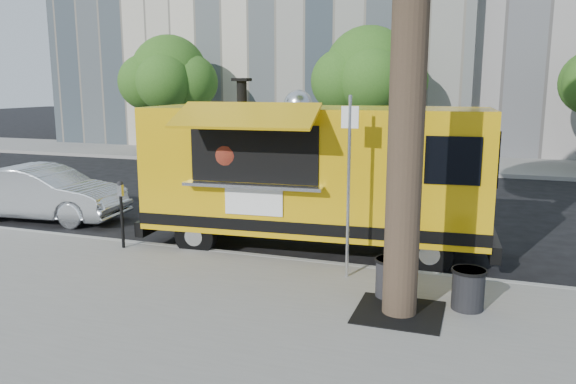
# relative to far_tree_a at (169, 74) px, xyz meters

# --- Properties ---
(ground) EXTENTS (120.00, 120.00, 0.00)m
(ground) POSITION_rel_far_tree_a_xyz_m (10.00, -12.30, -3.78)
(ground) COLOR black
(ground) RESTS_ON ground
(sidewalk) EXTENTS (60.00, 6.00, 0.15)m
(sidewalk) POSITION_rel_far_tree_a_xyz_m (10.00, -16.30, -3.70)
(sidewalk) COLOR gray
(sidewalk) RESTS_ON ground
(curb) EXTENTS (60.00, 0.14, 0.16)m
(curb) POSITION_rel_far_tree_a_xyz_m (10.00, -13.23, -3.70)
(curb) COLOR #999993
(curb) RESTS_ON ground
(far_sidewalk) EXTENTS (60.00, 5.00, 0.15)m
(far_sidewalk) POSITION_rel_far_tree_a_xyz_m (10.00, 1.20, -3.70)
(far_sidewalk) COLOR gray
(far_sidewalk) RESTS_ON ground
(tree_well) EXTENTS (1.20, 1.20, 0.02)m
(tree_well) POSITION_rel_far_tree_a_xyz_m (12.60, -15.10, -3.62)
(tree_well) COLOR black
(tree_well) RESTS_ON sidewalk
(far_tree_a) EXTENTS (3.42, 3.42, 5.36)m
(far_tree_a) POSITION_rel_far_tree_a_xyz_m (0.00, 0.00, 0.00)
(far_tree_a) COLOR #33261C
(far_tree_a) RESTS_ON far_sidewalk
(far_tree_b) EXTENTS (3.60, 3.60, 5.50)m
(far_tree_b) POSITION_rel_far_tree_a_xyz_m (9.00, 0.40, 0.06)
(far_tree_b) COLOR #33261C
(far_tree_b) RESTS_ON far_sidewalk
(sign_post) EXTENTS (0.28, 0.06, 3.00)m
(sign_post) POSITION_rel_far_tree_a_xyz_m (11.55, -13.85, -1.93)
(sign_post) COLOR silver
(sign_post) RESTS_ON sidewalk
(parking_meter) EXTENTS (0.11, 0.11, 1.33)m
(parking_meter) POSITION_rel_far_tree_a_xyz_m (7.00, -13.65, -2.79)
(parking_meter) COLOR black
(parking_meter) RESTS_ON sidewalk
(food_truck) EXTENTS (7.04, 3.57, 3.41)m
(food_truck) POSITION_rel_far_tree_a_xyz_m (10.44, -12.13, -2.17)
(food_truck) COLOR #E2AC0B
(food_truck) RESTS_ON ground
(sedan) EXTENTS (4.22, 1.82, 1.35)m
(sedan) POSITION_rel_far_tree_a_xyz_m (3.39, -11.81, -3.10)
(sedan) COLOR silver
(sedan) RESTS_ON ground
(trash_bin_left) EXTENTS (0.49, 0.49, 0.59)m
(trash_bin_left) POSITION_rel_far_tree_a_xyz_m (13.50, -14.64, -3.31)
(trash_bin_left) COLOR black
(trash_bin_left) RESTS_ON sidewalk
(trash_bin_right) EXTENTS (0.50, 0.50, 0.60)m
(trash_bin_right) POSITION_rel_far_tree_a_xyz_m (12.39, -14.53, -3.31)
(trash_bin_right) COLOR black
(trash_bin_right) RESTS_ON sidewalk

